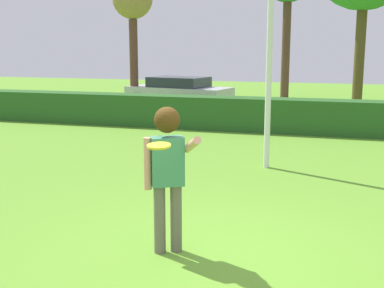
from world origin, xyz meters
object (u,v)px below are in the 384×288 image
object	(u,v)px
frisbee	(159,146)
parked_car_silver	(179,91)
person	(168,163)
bare_elm_tree	(133,4)

from	to	relation	value
frisbee	parked_car_silver	xyz separation A→B (m)	(-4.66, 14.73, -0.78)
person	bare_elm_tree	size ratio (longest dim) A/B	0.34
person	parked_car_silver	distance (m)	14.68
person	parked_car_silver	bearing A→B (deg)	107.79
frisbee	person	bearing A→B (deg)	103.38
parked_car_silver	bare_elm_tree	xyz separation A→B (m)	(-1.86, -0.21, 3.42)
parked_car_silver	bare_elm_tree	size ratio (longest dim) A/B	0.87
person	frisbee	xyz separation A→B (m)	(0.18, -0.76, 0.37)
frisbee	parked_car_silver	bearing A→B (deg)	107.56
person	parked_car_silver	size ratio (longest dim) A/B	0.40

